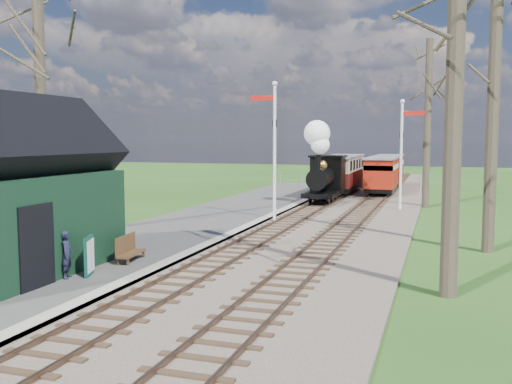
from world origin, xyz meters
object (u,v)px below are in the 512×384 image
Objects in this scene: red_carriage_b at (389,170)px; person at (67,254)px; locomotive at (324,168)px; bench at (128,249)px; sign_board at (89,256)px; station_shed at (13,196)px; coach at (342,172)px; semaphore_near at (273,141)px; red_carriage_a at (382,175)px; semaphore_far at (403,146)px.

red_carriage_b reaches higher than person.
locomotive reaches higher than red_carriage_b.
sign_board is at bearing -91.41° from bench.
red_carriage_b is at bearing 77.49° from station_shed.
sign_board is at bearing -58.31° from person.
station_shed is at bearing -99.54° from coach.
red_carriage_a is (3.37, 13.59, -2.23)m from semaphore_near.
bench is at bearing -101.93° from red_carriage_a.
semaphore_near reaches higher than locomotive.
red_carriage_a is at bearing -30.76° from person.
locomotive is (-4.39, 1.50, -1.27)m from semaphore_far.
red_carriage_b is at bearing 77.30° from locomotive.
red_carriage_a is 4.57× the size of sign_board.
semaphore_near reaches higher than red_carriage_a.
red_carriage_b is (2.60, 5.52, -0.13)m from coach.
person is at bearing -101.76° from red_carriage_a.
coach is at bearing 84.31° from bench.
semaphore_far is 4.18× the size of bench.
station_shed is 0.87× the size of coach.
red_carriage_b is at bearing 80.79° from sign_board.
semaphore_near is 10.27m from bench.
locomotive is at bearing -90.11° from coach.
red_carriage_b reaches higher than sign_board.
red_carriage_b is 29.19m from bench.
red_carriage_a reaches higher than sign_board.
semaphore_near is 11.99m from sign_board.
red_carriage_b is (0.00, 5.50, 0.00)m from red_carriage_a.
sign_board reaches higher than bench.
locomotive is 19.69m from person.
semaphore_far reaches higher than red_carriage_b.
semaphore_far reaches higher than person.
semaphore_far is 5.57× the size of sign_board.
red_carriage_b is (3.37, 19.09, -2.23)m from semaphore_near.
red_carriage_b is at bearing 80.30° from bench.
semaphore_far is 4.81m from locomotive.
locomotive is at bearing 82.36° from bench.
semaphore_far reaches higher than station_shed.
coach is 1.54× the size of red_carriage_a.
sign_board is at bearing -111.02° from semaphore_far.
semaphore_far is 18.96m from sign_board.
semaphore_near is 5.08× the size of person.
sign_board is at bearing -97.04° from locomotive.
bench is (-2.30, -17.18, -1.52)m from locomotive.
semaphore_near is at bearing -100.01° from red_carriage_b.
semaphore_far is 19.48m from person.
red_carriage_a is (2.61, 6.09, -0.69)m from locomotive.
semaphore_far reaches higher than locomotive.
coach is (4.30, 25.56, -0.74)m from station_shed.
sign_board is at bearing 13.79° from station_shed.
bench is (-4.92, -23.27, -0.84)m from red_carriage_a.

